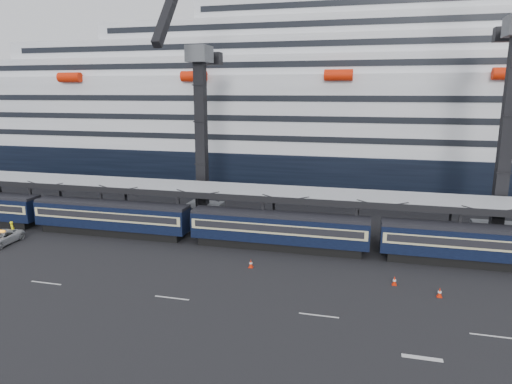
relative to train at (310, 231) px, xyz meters
The scene contains 13 objects.
ground 11.25m from the train, 65.06° to the right, with size 260.00×260.00×0.00m, color black.
lane_markings 20.02m from the train, 49.95° to the right, with size 111.00×4.27×0.02m.
train is the anchor object (origin of this frame).
canopy 6.85m from the train, 40.71° to the left, with size 130.00×6.25×5.53m.
cruise_ship 37.56m from the train, 84.34° to the left, with size 214.09×28.84×34.00m.
crane_dark_near 20.10m from the train, 150.76° to the left, with size 4.50×17.75×35.08m.
crane_dark_mid 23.83m from the train, 21.11° to the left, with size 4.50×18.24×39.64m.
pickup_truck 33.87m from the train, 169.20° to the right, with size 2.43×5.28×1.47m, color #A1A4A8.
worker 34.03m from the train, behind, with size 0.72×0.47×1.97m, color #FFF30D.
traffic_cone_b 33.91m from the train, behind, with size 0.39×0.39×0.78m.
traffic_cone_c 7.89m from the train, 128.77° to the right, with size 0.42×0.42×0.83m.
traffic_cone_d 14.62m from the train, 35.14° to the right, with size 0.41×0.41×0.83m.
traffic_cone_e 10.92m from the train, 39.06° to the right, with size 0.41×0.41×0.81m.
Camera 1 is at (1.24, -35.71, 16.50)m, focal length 32.00 mm.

